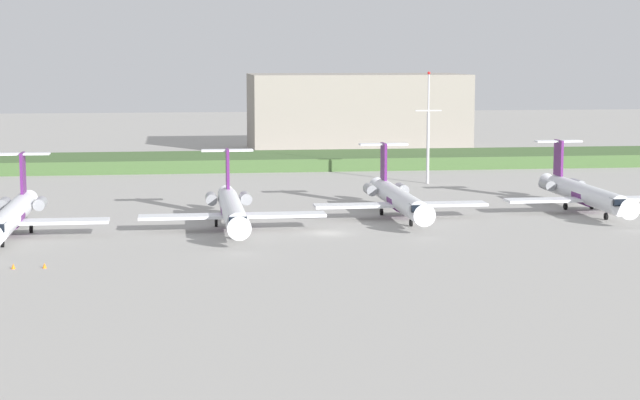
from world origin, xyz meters
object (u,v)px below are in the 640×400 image
(regional_jet_third, at_px, (398,198))
(regional_jet_nearest, at_px, (12,215))
(regional_jet_second, at_px, (232,208))
(regional_jet_fourth, at_px, (584,193))
(safety_cone_mid_marker, at_px, (13,266))
(antenna_mast, at_px, (428,137))
(safety_cone_rear_marker, at_px, (45,265))

(regional_jet_third, bearing_deg, regional_jet_nearest, -169.71)
(regional_jet_second, bearing_deg, regional_jet_nearest, -175.88)
(regional_jet_fourth, height_order, safety_cone_mid_marker, regional_jet_fourth)
(safety_cone_mid_marker, bearing_deg, regional_jet_third, 33.17)
(regional_jet_fourth, bearing_deg, regional_jet_third, -175.70)
(regional_jet_third, distance_m, regional_jet_fourth, 26.42)
(regional_jet_second, height_order, safety_cone_mid_marker, regional_jet_second)
(antenna_mast, distance_m, safety_cone_rear_marker, 86.59)
(regional_jet_third, xyz_separation_m, regional_jet_fourth, (26.35, 1.98, 0.00))
(regional_jet_nearest, height_order, antenna_mast, antenna_mast)
(regional_jet_fourth, xyz_separation_m, antenna_mast, (-13.85, 34.70, 5.25))
(safety_cone_mid_marker, bearing_deg, regional_jet_fourth, 23.83)
(regional_jet_nearest, distance_m, regional_jet_fourth, 75.62)
(regional_jet_second, xyz_separation_m, antenna_mast, (34.84, 43.60, 5.25))
(safety_cone_rear_marker, bearing_deg, safety_cone_mid_marker, 179.15)
(antenna_mast, relative_size, safety_cone_mid_marker, 33.77)
(safety_cone_mid_marker, xyz_separation_m, safety_cone_rear_marker, (3.08, -0.05, 0.00))
(safety_cone_rear_marker, bearing_deg, regional_jet_fourth, 24.80)
(safety_cone_mid_marker, distance_m, safety_cone_rear_marker, 3.08)
(regional_jet_second, distance_m, safety_cone_mid_marker, 32.63)
(regional_jet_third, distance_m, antenna_mast, 39.11)
(regional_jet_second, relative_size, safety_cone_rear_marker, 56.36)
(antenna_mast, bearing_deg, regional_jet_second, -128.63)
(regional_jet_nearest, height_order, regional_jet_second, same)
(safety_cone_rear_marker, bearing_deg, regional_jet_second, 48.70)
(regional_jet_third, height_order, safety_cone_mid_marker, regional_jet_third)
(regional_jet_second, bearing_deg, safety_cone_mid_marker, -135.43)
(safety_cone_mid_marker, height_order, safety_cone_rear_marker, same)
(safety_cone_rear_marker, bearing_deg, regional_jet_nearest, 106.05)
(antenna_mast, xyz_separation_m, safety_cone_rear_marker, (-54.95, -66.49, -7.51))
(regional_jet_third, distance_m, safety_cone_rear_marker, 51.92)
(regional_jet_second, distance_m, regional_jet_fourth, 49.50)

